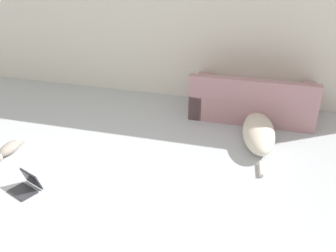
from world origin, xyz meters
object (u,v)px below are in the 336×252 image
dog (258,130)px  laptop_open (28,184)px  cat (8,149)px  couch (252,102)px

dog → laptop_open: size_ratio=4.48×
cat → laptop_open: size_ratio=1.51×
couch → laptop_open: 3.51m
couch → laptop_open: bearing=49.0°
dog → laptop_open: dog is taller
couch → cat: (-2.99, -2.05, -0.18)m
dog → laptop_open: 3.10m
cat → couch: bearing=126.0°
dog → laptop_open: (-2.43, -1.91, -0.08)m
couch → laptop_open: couch is taller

